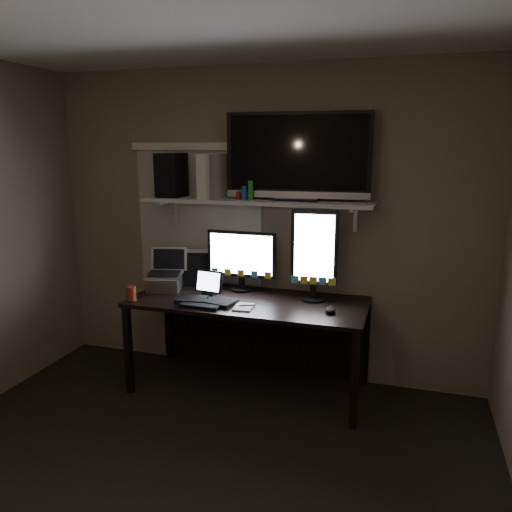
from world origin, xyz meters
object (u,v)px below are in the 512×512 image
at_px(mouse, 330,310).
at_px(tv, 298,157).
at_px(cup, 131,293).
at_px(keyboard, 206,301).
at_px(game_console, 212,176).
at_px(tablet, 209,283).
at_px(desk, 253,317).
at_px(monitor_landscape, 242,260).
at_px(speaker, 171,175).
at_px(laptop, 164,271).
at_px(monitor_portrait, 314,255).

distance_m(mouse, tv, 1.16).
height_order(mouse, tv, tv).
relative_size(mouse, cup, 1.05).
distance_m(keyboard, game_console, 0.97).
bearing_deg(tablet, desk, 23.55).
bearing_deg(keyboard, game_console, 104.71).
relative_size(cup, game_console, 0.31).
relative_size(desk, monitor_landscape, 3.16).
height_order(mouse, speaker, speaker).
height_order(desk, cup, cup).
height_order(laptop, speaker, speaker).
distance_m(mouse, game_console, 1.38).
bearing_deg(monitor_landscape, tv, -0.66).
height_order(mouse, game_console, game_console).
bearing_deg(monitor_portrait, tablet, -173.87).
xyz_separation_m(monitor_portrait, tablet, (-0.81, -0.12, -0.25)).
relative_size(keyboard, cup, 4.33).
distance_m(desk, keyboard, 0.44).
bearing_deg(cup, tablet, 29.03).
xyz_separation_m(monitor_landscape, laptop, (-0.60, -0.19, -0.08)).
height_order(keyboard, laptop, laptop).
xyz_separation_m(mouse, cup, (-1.50, -0.15, 0.03)).
height_order(game_console, speaker, speaker).
relative_size(monitor_landscape, mouse, 5.09).
bearing_deg(desk, monitor_landscape, 138.66).
relative_size(monitor_portrait, cup, 6.60).
xyz_separation_m(keyboard, laptop, (-0.45, 0.20, 0.15)).
bearing_deg(game_console, cup, -124.80).
relative_size(tablet, game_console, 0.68).
height_order(laptop, cup, laptop).
bearing_deg(tv, desk, -163.96).
xyz_separation_m(desk, tv, (0.32, 0.11, 1.25)).
bearing_deg(game_console, keyboard, -64.74).
relative_size(tablet, tv, 0.21).
distance_m(monitor_landscape, laptop, 0.64).
bearing_deg(speaker, desk, -5.28).
height_order(keyboard, game_console, game_console).
distance_m(tablet, speaker, 0.92).
height_order(monitor_landscape, speaker, speaker).
bearing_deg(game_console, desk, 2.21).
distance_m(desk, monitor_landscape, 0.46).
bearing_deg(monitor_portrait, desk, -179.00).
xyz_separation_m(mouse, game_console, (-1.00, 0.30, 0.90)).
relative_size(monitor_portrait, game_console, 2.06).
height_order(cup, speaker, speaker).
bearing_deg(game_console, mouse, -3.71).
bearing_deg(monitor_portrait, keyboard, -160.37).
xyz_separation_m(monitor_landscape, game_console, (-0.23, -0.05, 0.67)).
height_order(tv, game_console, tv).
height_order(desk, tablet, tablet).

